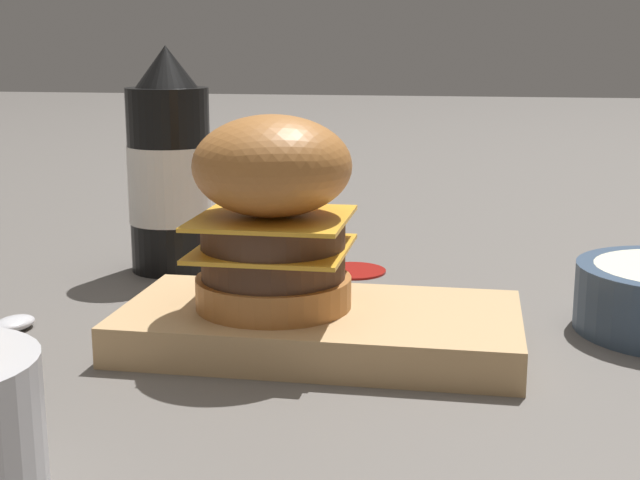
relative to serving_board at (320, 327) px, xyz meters
name	(u,v)px	position (x,y,z in m)	size (l,w,h in m)	color
ground_plane	(359,315)	(-0.02, -0.08, -0.01)	(6.00, 6.00, 0.00)	#5B5651
serving_board	(320,327)	(0.00, 0.00, 0.00)	(0.28, 0.14, 0.03)	tan
burger	(273,211)	(0.03, 0.00, 0.08)	(0.11, 0.11, 0.14)	#AD6B33
ketchup_bottle	(170,172)	(0.18, -0.20, 0.08)	(0.08, 0.08, 0.21)	black
ketchup_puddle	(352,270)	(0.01, -0.22, -0.01)	(0.06, 0.06, 0.00)	#9E140F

